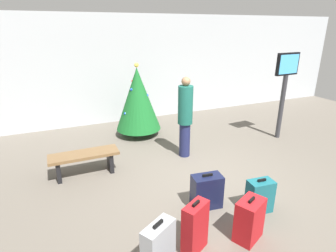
# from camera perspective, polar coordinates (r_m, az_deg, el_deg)

# --- Properties ---
(ground_plane) EXTENTS (16.00, 16.00, 0.00)m
(ground_plane) POSITION_cam_1_polar(r_m,az_deg,el_deg) (5.49, 8.07, -11.42)
(ground_plane) COLOR #665E54
(back_wall) EXTENTS (16.00, 0.20, 3.23)m
(back_wall) POSITION_cam_1_polar(r_m,az_deg,el_deg) (8.81, -6.48, 11.79)
(back_wall) COLOR #B7BCC1
(back_wall) RESTS_ON ground_plane
(holiday_tree) EXTENTS (1.21, 1.21, 1.98)m
(holiday_tree) POSITION_cam_1_polar(r_m,az_deg,el_deg) (7.40, -6.33, 5.63)
(holiday_tree) COLOR #4C3319
(holiday_tree) RESTS_ON ground_plane
(flight_info_kiosk) EXTENTS (0.72, 0.14, 2.25)m
(flight_info_kiosk) POSITION_cam_1_polar(r_m,az_deg,el_deg) (7.68, 23.20, 8.36)
(flight_info_kiosk) COLOR #333338
(flight_info_kiosk) RESTS_ON ground_plane
(waiting_bench) EXTENTS (1.35, 0.44, 0.48)m
(waiting_bench) POSITION_cam_1_polar(r_m,az_deg,el_deg) (5.76, -17.02, -6.56)
(waiting_bench) COLOR brown
(waiting_bench) RESTS_ON ground_plane
(traveller_0) EXTENTS (0.43, 0.43, 1.84)m
(traveller_0) POSITION_cam_1_polar(r_m,az_deg,el_deg) (6.11, 3.60, 2.17)
(traveller_0) COLOR #1E234C
(traveller_0) RESTS_ON ground_plane
(suitcase_0) EXTENTS (0.43, 0.35, 0.76)m
(suitcase_0) POSITION_cam_1_polar(r_m,az_deg,el_deg) (3.84, 5.65, -20.33)
(suitcase_0) COLOR #B2191E
(suitcase_0) RESTS_ON ground_plane
(suitcase_2) EXTENTS (0.52, 0.33, 0.61)m
(suitcase_2) POSITION_cam_1_polar(r_m,az_deg,el_deg) (4.68, 8.06, -13.32)
(suitcase_2) COLOR #141938
(suitcase_2) RESTS_ON ground_plane
(suitcase_4) EXTENTS (0.43, 0.28, 0.59)m
(suitcase_4) POSITION_cam_1_polar(r_m,az_deg,el_deg) (4.78, 18.56, -13.66)
(suitcase_4) COLOR #19606B
(suitcase_4) RESTS_ON ground_plane
(suitcase_6) EXTENTS (0.49, 0.43, 0.66)m
(suitcase_6) POSITION_cam_1_polar(r_m,az_deg,el_deg) (4.18, 16.58, -18.24)
(suitcase_6) COLOR #B2191E
(suitcase_6) RESTS_ON ground_plane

